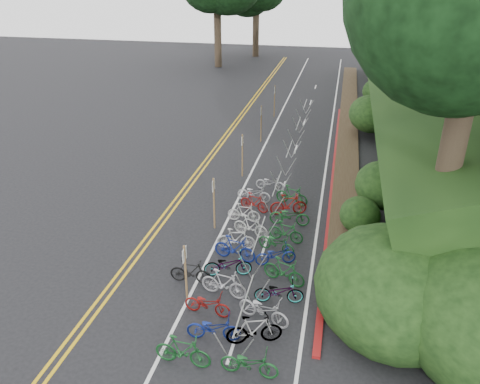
% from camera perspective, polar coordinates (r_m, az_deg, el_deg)
% --- Properties ---
extents(ground, '(120.00, 120.00, 0.00)m').
position_cam_1_polar(ground, '(17.73, -9.36, -12.10)').
color(ground, black).
rests_on(ground, ground).
extents(road_markings, '(7.47, 80.00, 0.01)m').
position_cam_1_polar(road_markings, '(25.86, -0.07, 1.16)').
color(road_markings, gold).
rests_on(road_markings, ground).
extents(red_curb, '(0.25, 28.00, 0.10)m').
position_cam_1_polar(red_curb, '(27.07, 11.35, 1.90)').
color(red_curb, maroon).
rests_on(red_curb, ground).
extents(embankment, '(14.30, 48.14, 9.11)m').
position_cam_1_polar(embankment, '(33.72, 24.75, 9.35)').
color(embankment, black).
rests_on(embankment, ground).
extents(bike_rack_front, '(1.19, 3.08, 1.27)m').
position_cam_1_polar(bike_rack_front, '(15.27, 0.49, -14.44)').
color(bike_rack_front, '#A2A2A3').
rests_on(bike_rack_front, ground).
extents(bike_racks_rest, '(1.14, 23.00, 1.17)m').
position_cam_1_polar(bike_racks_rest, '(27.83, 6.01, 4.74)').
color(bike_racks_rest, '#A2A2A3').
rests_on(bike_racks_rest, ground).
extents(signpost_near, '(0.08, 0.40, 2.26)m').
position_cam_1_polar(signpost_near, '(16.57, -6.68, -9.34)').
color(signpost_near, brown).
rests_on(signpost_near, ground).
extents(signposts_rest, '(0.08, 18.40, 2.50)m').
position_cam_1_polar(signposts_rest, '(28.89, 1.55, 6.89)').
color(signposts_rest, brown).
rests_on(signposts_rest, ground).
extents(bike_front, '(0.46, 1.63, 0.98)m').
position_cam_1_polar(bike_front, '(17.83, -6.03, -9.65)').
color(bike_front, black).
rests_on(bike_front, ground).
extents(bike_valet, '(3.32, 14.33, 1.08)m').
position_cam_1_polar(bike_valet, '(18.78, 1.98, -7.48)').
color(bike_valet, '#144C1E').
rests_on(bike_valet, ground).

